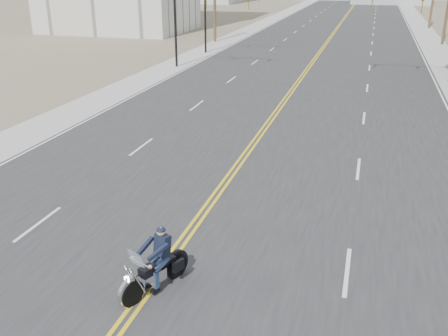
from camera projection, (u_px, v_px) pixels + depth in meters
name	position (u px, v px, depth m)	size (l,w,h in m)	color
ground_plane	(118.00, 331.00, 11.66)	(400.00, 400.00, 0.00)	#776D56
road	(339.00, 26.00, 74.03)	(20.00, 200.00, 0.01)	#303033
sidewalk_left	(263.00, 23.00, 77.02)	(3.00, 200.00, 0.01)	#A5A5A0
sidewalk_right	(421.00, 28.00, 71.04)	(3.00, 200.00, 0.01)	#A5A5A0
traffic_mast_left	(198.00, 7.00, 40.67)	(7.10, 0.26, 7.00)	black
traffic_mast_right	(433.00, 12.00, 36.00)	(7.10, 0.26, 7.00)	black
traffic_mast_far	(222.00, 2.00, 47.91)	(6.10, 0.26, 7.00)	black
motorcyclist	(154.00, 262.00, 12.82)	(0.96, 2.24, 1.75)	black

